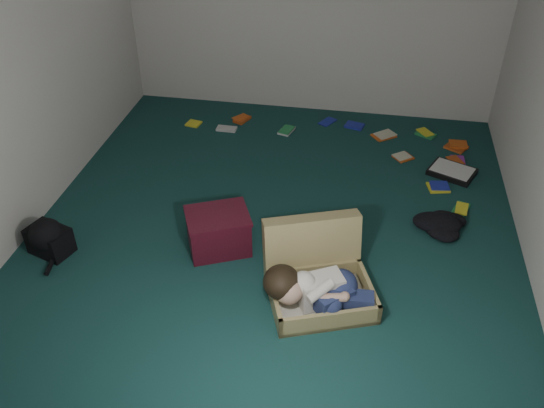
% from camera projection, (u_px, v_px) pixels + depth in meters
% --- Properties ---
extents(floor, '(4.50, 4.50, 0.00)m').
position_uv_depth(floor, '(275.00, 227.00, 4.85)').
color(floor, '#143A38').
rests_on(floor, ground).
extents(wall_front, '(4.50, 0.00, 4.50)m').
position_uv_depth(wall_front, '(180.00, 316.00, 2.29)').
color(wall_front, silver).
rests_on(wall_front, ground).
extents(wall_left, '(0.00, 4.50, 4.50)m').
position_uv_depth(wall_left, '(17.00, 65.00, 4.37)').
color(wall_left, silver).
rests_on(wall_left, ground).
extents(suitcase, '(0.91, 0.90, 0.53)m').
position_uv_depth(suitcase, '(317.00, 275.00, 4.15)').
color(suitcase, tan).
rests_on(suitcase, floor).
extents(person, '(0.80, 0.41, 0.33)m').
position_uv_depth(person, '(317.00, 289.00, 3.97)').
color(person, white).
rests_on(person, suitcase).
extents(maroon_bin, '(0.60, 0.55, 0.33)m').
position_uv_depth(maroon_bin, '(218.00, 231.00, 4.54)').
color(maroon_bin, '#430D1A').
rests_on(maroon_bin, floor).
extents(backpack, '(0.48, 0.43, 0.24)m').
position_uv_depth(backpack, '(49.00, 240.00, 4.53)').
color(backpack, black).
rests_on(backpack, floor).
extents(clothing_pile, '(0.41, 0.34, 0.12)m').
position_uv_depth(clothing_pile, '(437.00, 224.00, 4.79)').
color(clothing_pile, black).
rests_on(clothing_pile, floor).
extents(paper_tray, '(0.50, 0.45, 0.06)m').
position_uv_depth(paper_tray, '(452.00, 172.00, 5.50)').
color(paper_tray, black).
rests_on(paper_tray, floor).
extents(book_scatter, '(3.00, 1.65, 0.02)m').
position_uv_depth(book_scatter, '(361.00, 145.00, 5.95)').
color(book_scatter, yellow).
rests_on(book_scatter, floor).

